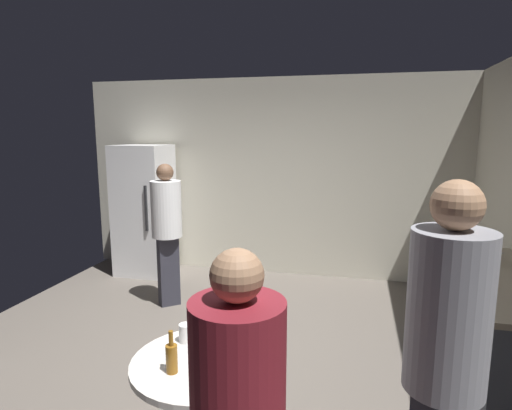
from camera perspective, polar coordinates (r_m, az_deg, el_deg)
The scene contains 12 objects.
ground_plane at distance 3.88m, azimuth -6.74°, elevation -21.72°, with size 5.20×5.20×0.10m, color #5B544C.
wall_back at distance 5.88m, azimuth 1.83°, elevation 3.70°, with size 5.32×0.06×2.70m, color beige.
refrigerator at distance 6.12m, azimuth -14.82°, elevation -0.64°, with size 0.70×0.68×1.80m.
kitchen_counter at distance 3.88m, azimuth 29.78°, elevation -14.64°, with size 0.64×1.76×0.90m.
kettle at distance 4.01m, azimuth 28.43°, elevation -5.89°, with size 0.24×0.17×0.18m.
foreground_table at distance 2.55m, azimuth -7.03°, elevation -22.07°, with size 0.80×0.80×0.73m.
beer_bottle_amber at distance 2.37m, azimuth -11.30°, elevation -19.49°, with size 0.06×0.06×0.23m.
beer_bottle_brown at distance 2.65m, azimuth -6.88°, elevation -16.08°, with size 0.06×0.06×0.23m.
beer_bottle_green at distance 2.63m, azimuth -4.17°, elevation -16.26°, with size 0.06×0.06×0.23m.
plastic_cup_white at distance 2.67m, azimuth -9.47°, elevation -16.66°, with size 0.08×0.08×0.11m, color white.
person_in_gray_shirt at distance 2.07m, azimuth 24.15°, elevation -17.53°, with size 0.47×0.47×1.79m.
person_in_white_shirt at distance 4.88m, azimuth -11.93°, elevation -2.50°, with size 0.48×0.48×1.63m.
Camera 1 is at (1.17, -3.09, 1.97)m, focal length 29.68 mm.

